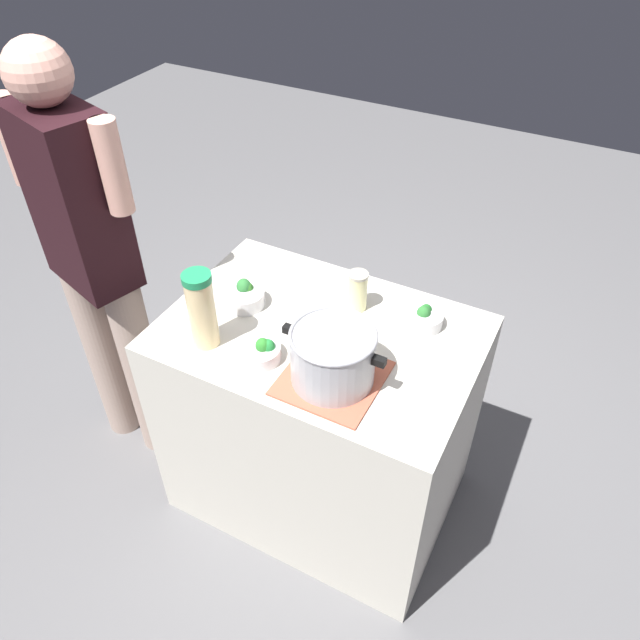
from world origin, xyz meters
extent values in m
plane|color=slate|center=(0.00, 0.00, 0.00)|extent=(8.00, 8.00, 0.00)
cube|color=beige|center=(0.00, 0.00, 0.44)|extent=(1.03, 0.71, 0.88)
cube|color=#BA5C43|center=(-0.13, 0.17, 0.89)|extent=(0.29, 0.30, 0.01)
cylinder|color=#B7B7BC|center=(-0.13, 0.17, 0.98)|extent=(0.25, 0.25, 0.17)
torus|color=#99999E|center=(-0.13, 0.17, 1.06)|extent=(0.26, 0.26, 0.01)
cube|color=black|center=(-0.27, 0.17, 1.02)|extent=(0.04, 0.02, 0.02)
cube|color=black|center=(0.01, 0.17, 1.02)|extent=(0.04, 0.02, 0.02)
cylinder|color=#F8D99B|center=(0.30, 0.21, 1.01)|extent=(0.09, 0.09, 0.24)
cylinder|color=#1E8C52|center=(0.30, 0.21, 1.14)|extent=(0.09, 0.09, 0.02)
ellipsoid|color=yellow|center=(0.31, 0.21, 1.04)|extent=(0.04, 0.04, 0.01)
cylinder|color=beige|center=(-0.05, -0.17, 0.95)|extent=(0.06, 0.06, 0.13)
cylinder|color=#B2AD99|center=(-0.05, -0.17, 1.02)|extent=(0.07, 0.07, 0.01)
cylinder|color=silver|center=(-0.28, -0.19, 0.91)|extent=(0.13, 0.13, 0.05)
ellipsoid|color=#216A25|center=(-0.28, -0.21, 0.93)|extent=(0.04, 0.04, 0.05)
ellipsoid|color=#2C7130|center=(-0.28, -0.19, 0.93)|extent=(0.05, 0.05, 0.05)
cylinder|color=silver|center=(0.11, 0.20, 0.91)|extent=(0.14, 0.14, 0.05)
ellipsoid|color=#248136|center=(0.08, 0.18, 0.93)|extent=(0.04, 0.04, 0.05)
ellipsoid|color=#2C802A|center=(0.10, 0.19, 0.94)|extent=(0.04, 0.04, 0.05)
cylinder|color=silver|center=(0.29, -0.01, 0.91)|extent=(0.14, 0.14, 0.05)
ellipsoid|color=#2E7735|center=(0.31, -0.02, 0.95)|extent=(0.05, 0.05, 0.06)
ellipsoid|color=#337928|center=(0.29, -0.03, 0.94)|extent=(0.04, 0.04, 0.05)
cylinder|color=tan|center=(0.76, 0.10, 0.44)|extent=(0.14, 0.14, 0.88)
cylinder|color=tan|center=(0.96, 0.10, 0.44)|extent=(0.14, 0.14, 0.88)
cube|color=black|center=(0.86, 0.10, 1.19)|extent=(0.38, 0.29, 0.63)
sphere|color=#D79C8A|center=(0.86, 0.10, 1.61)|extent=(0.20, 0.20, 0.20)
cylinder|color=#D79C8A|center=(0.65, 0.10, 1.36)|extent=(0.08, 0.08, 0.30)
cylinder|color=#D79C8A|center=(1.07, 0.10, 1.36)|extent=(0.08, 0.08, 0.30)
camera|label=1|loc=(-0.69, 1.32, 2.21)|focal=34.33mm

